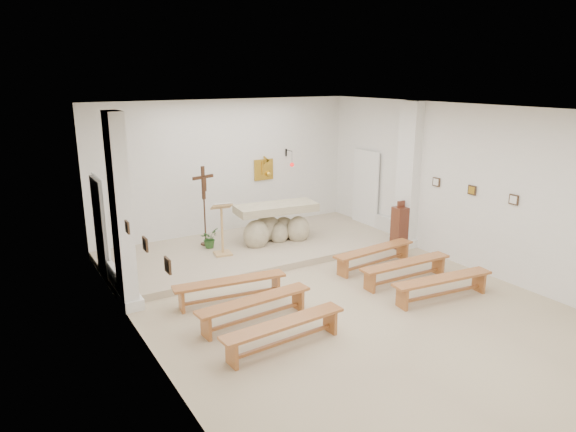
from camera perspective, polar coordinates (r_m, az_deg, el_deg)
ground at (r=9.58m, az=6.21°, el=-9.81°), size 7.00×10.00×0.00m
wall_left at (r=7.45m, az=-15.32°, el=-3.25°), size 0.02×10.00×3.50m
wall_right at (r=11.40m, az=20.62°, el=2.68°), size 0.02×10.00×3.50m
wall_back at (r=13.18m, az=-6.82°, el=5.17°), size 7.00×0.02×3.50m
ceiling at (r=8.69m, az=6.89°, el=11.50°), size 7.00×10.00×0.02m
sanctuary_platform at (r=12.30m, az=-3.68°, el=-3.57°), size 6.98×3.00×0.15m
pilaster_left at (r=9.35m, az=-18.06°, el=0.29°), size 0.26×0.55×3.50m
pilaster_right at (r=12.62m, az=13.20°, el=4.41°), size 0.26×0.55×3.50m
gold_wall_relief at (r=13.63m, az=-2.72°, el=5.17°), size 0.55×0.04×0.55m
sanctuary_lamp at (r=13.73m, az=0.36°, el=5.94°), size 0.11×0.36×0.44m
station_frame_left_front at (r=6.74m, az=-13.22°, el=-5.37°), size 0.03×0.20×0.20m
station_frame_left_mid at (r=7.65m, az=-15.58°, el=-3.03°), size 0.03×0.20×0.20m
station_frame_left_rear at (r=8.58m, az=-17.43°, el=-1.18°), size 0.03×0.20×0.20m
station_frame_right_front at (r=10.93m, az=23.79°, el=1.68°), size 0.03×0.20×0.20m
station_frame_right_mid at (r=11.51m, az=19.77°, el=2.73°), size 0.03×0.20×0.20m
station_frame_right_rear at (r=12.15m, az=16.15°, el=3.65°), size 0.03×0.20×0.20m
radiator_left at (r=10.44m, az=-18.62°, el=-6.76°), size 0.10×0.85×0.52m
radiator_right at (r=13.49m, az=10.95°, el=-1.23°), size 0.10×0.85×0.52m
altar at (r=12.44m, az=-1.42°, el=-1.08°), size 2.03×0.99×1.01m
lectern at (r=11.52m, az=-7.32°, el=-1.40°), size 0.50×0.44×1.24m
crucifix_stand at (r=12.16m, az=-9.30°, el=1.77°), size 0.56×0.25×1.89m
potted_plant at (r=12.16m, az=-8.75°, el=-2.46°), size 0.54×0.53×0.45m
donation_pedestal at (r=12.65m, az=12.30°, el=-1.25°), size 0.33×0.33×1.18m
bench_left_front at (r=9.57m, az=-6.44°, el=-7.66°), size 2.12×0.61×0.44m
bench_right_front at (r=11.32m, az=9.55°, el=-4.08°), size 2.12×0.50×0.44m
bench_left_second at (r=8.77m, az=-3.73°, el=-9.82°), size 2.12×0.47×0.44m
bench_right_second at (r=10.65m, az=12.94°, el=-5.53°), size 2.11×0.40×0.44m
bench_left_third at (r=8.01m, az=-0.45°, el=-12.38°), size 2.11×0.46×0.44m
bench_right_third at (r=10.03m, az=16.79°, el=-7.13°), size 2.12×0.57×0.44m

